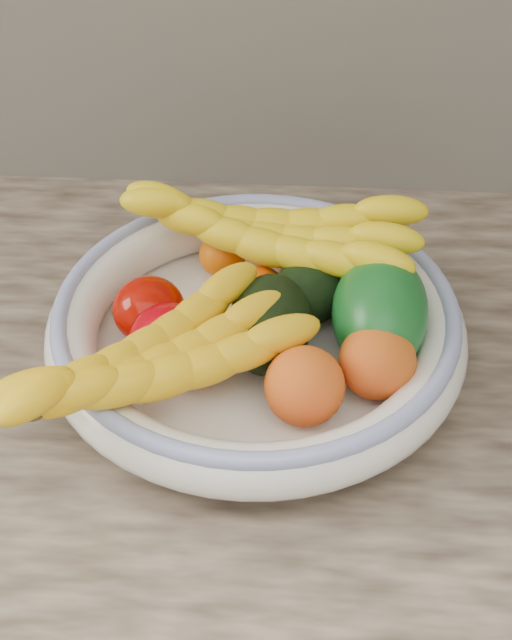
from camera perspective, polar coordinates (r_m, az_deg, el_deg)
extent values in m
cube|color=brown|center=(1.32, 0.06, -17.01)|extent=(2.40, 0.62, 0.86)
cube|color=tan|center=(0.97, 0.08, -2.79)|extent=(2.44, 0.66, 0.04)
cylinder|color=white|center=(0.94, 0.00, -2.40)|extent=(0.13, 0.13, 0.02)
cylinder|color=white|center=(0.93, 0.00, -1.77)|extent=(0.32, 0.32, 0.01)
torus|color=white|center=(0.91, 0.00, -0.57)|extent=(0.39, 0.39, 0.05)
torus|color=#3A4DA5|center=(0.89, 0.00, 0.48)|extent=(0.37, 0.37, 0.02)
ellipsoid|color=orange|center=(0.99, -1.96, 3.80)|extent=(0.05, 0.05, 0.04)
ellipsoid|color=#E36504|center=(0.99, 2.88, 3.68)|extent=(0.06, 0.06, 0.05)
ellipsoid|color=#F35C05|center=(0.95, 0.25, 1.85)|extent=(0.06, 0.06, 0.04)
ellipsoid|color=#9E0900|center=(0.91, -6.25, 0.61)|extent=(0.08, 0.08, 0.06)
ellipsoid|color=#B1000A|center=(0.88, -5.06, -1.19)|extent=(0.09, 0.09, 0.07)
ellipsoid|color=black|center=(0.89, 0.79, -0.22)|extent=(0.09, 0.12, 0.08)
ellipsoid|color=black|center=(0.93, 3.23, 1.72)|extent=(0.11, 0.11, 0.06)
ellipsoid|color=#0F511A|center=(0.89, 7.21, 0.47)|extent=(0.11, 0.13, 0.12)
ellipsoid|color=orange|center=(0.83, 2.84, -3.85)|extent=(0.07, 0.07, 0.07)
ellipsoid|color=orange|center=(0.86, 7.07, -2.40)|extent=(0.09, 0.09, 0.07)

